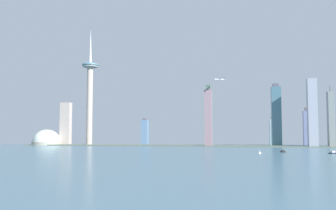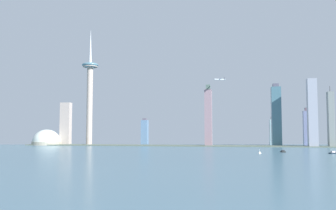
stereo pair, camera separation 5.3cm
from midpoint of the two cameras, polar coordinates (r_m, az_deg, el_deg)
ground_plane at (r=370.22m, az=-9.72°, el=-9.60°), size 6000.00×6000.00×0.00m
waterfront_pier at (r=900.19m, az=2.45°, el=-6.37°), size 820.49×59.63×2.02m
observation_tower at (r=987.04m, az=-12.15°, el=2.70°), size 43.46×43.46×310.35m
stadium_dome at (r=1021.56m, az=-18.50°, el=-5.49°), size 75.35×75.35×63.75m
skyscraper_0 at (r=999.29m, az=16.23°, el=-4.04°), size 20.39×25.61×74.98m
skyscraper_1 at (r=958.76m, az=-3.68°, el=-4.29°), size 17.24×16.46×70.37m
skyscraper_2 at (r=1017.41m, az=-15.73°, el=-2.84°), size 27.22×17.21×113.22m
skyscraper_3 at (r=896.58m, az=21.68°, el=-1.13°), size 20.65×19.92×157.16m
skyscraper_4 at (r=974.34m, az=21.15°, el=-3.34°), size 24.19×13.93×95.14m
skyscraper_5 at (r=898.95m, az=6.35°, el=-1.85°), size 17.44×23.07×150.74m
skyscraper_6 at (r=909.99m, az=24.18°, el=-2.06°), size 13.14×18.25×139.92m
skyscraper_7 at (r=936.14m, az=16.61°, el=-1.62°), size 22.76×26.23×154.07m
boat_0 at (r=657.69m, az=17.59°, el=-6.95°), size 7.48×16.31×3.98m
boat_1 at (r=608.53m, az=14.16°, el=-7.28°), size 5.38×6.79×6.96m
boat_2 at (r=642.99m, az=24.45°, el=-6.83°), size 14.08×10.77×4.33m
airplane at (r=874.62m, az=8.12°, el=4.00°), size 27.11×27.62×7.73m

